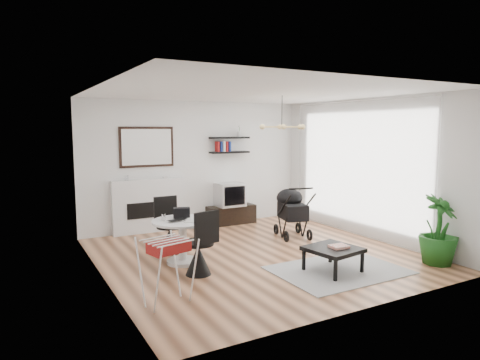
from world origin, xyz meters
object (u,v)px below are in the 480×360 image
dining_table (183,235)px  drying_rack (167,270)px  tv_console (231,215)px  coffee_table (333,250)px  fireplace (149,199)px  potted_plant (439,230)px  stroller (292,214)px  crt_tv (229,194)px

dining_table → drying_rack: 1.60m
tv_console → coffee_table: bearing=-93.0°
fireplace → dining_table: size_ratio=2.27×
tv_console → coffee_table: size_ratio=1.37×
potted_plant → stroller: bearing=111.4°
crt_tv → dining_table: size_ratio=0.63×
fireplace → stroller: bearing=-35.7°
fireplace → potted_plant: (3.35, -4.23, -0.14)m
crt_tv → potted_plant: 4.39m
tv_console → crt_tv: size_ratio=1.85×
crt_tv → potted_plant: potted_plant is taller
dining_table → potted_plant: (3.50, -1.98, 0.09)m
dining_table → stroller: stroller is taller
drying_rack → stroller: bearing=17.8°
fireplace → stroller: (2.36, -1.69, -0.24)m
drying_rack → potted_plant: bearing=-21.0°
tv_console → stroller: (0.52, -1.57, 0.24)m
drying_rack → coffee_table: size_ratio=1.01×
coffee_table → dining_table: bearing=140.6°
crt_tv → coffee_table: size_ratio=0.74×
tv_console → dining_table: (-1.98, -2.12, 0.25)m
tv_console → potted_plant: size_ratio=1.01×
stroller → potted_plant: potted_plant is taller
coffee_table → drying_rack: bearing=178.7°
fireplace → crt_tv: 1.79m
stroller → potted_plant: bearing=-53.3°
tv_console → crt_tv: (-0.04, -0.00, 0.46)m
tv_console → potted_plant: (1.52, -4.10, 0.34)m
dining_table → drying_rack: bearing=-117.9°
tv_console → drying_rack: size_ratio=1.35×
dining_table → stroller: (2.51, 0.56, -0.01)m
tv_console → drying_rack: bearing=-127.7°
dining_table → coffee_table: (1.80, -1.47, -0.13)m
fireplace → dining_table: fireplace is taller
coffee_table → potted_plant: potted_plant is taller
crt_tv → drying_rack: crt_tv is taller
potted_plant → tv_console: bearing=110.3°
crt_tv → stroller: stroller is taller
dining_table → crt_tv: bearing=47.5°
drying_rack → potted_plant: (4.25, -0.56, 0.12)m
fireplace → coffee_table: fireplace is taller
crt_tv → stroller: size_ratio=0.57×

